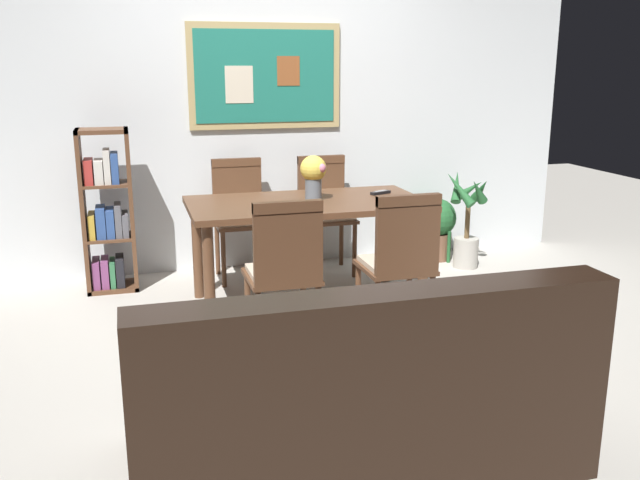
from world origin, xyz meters
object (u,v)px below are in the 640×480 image
at_px(leather_couch, 357,397).
at_px(potted_ivy, 436,227).
at_px(dining_chair_near_right, 400,255).
at_px(dining_chair_far_left, 240,209).
at_px(bookshelf, 107,216).
at_px(tv_remote, 381,192).
at_px(dining_chair_near_left, 284,264).
at_px(dining_chair_far_right, 325,204).
at_px(flower_vase, 314,173).
at_px(dining_table, 307,215).
at_px(potted_palm, 467,224).

bearing_deg(leather_couch, potted_ivy, 59.16).
height_order(dining_chair_near_right, dining_chair_far_left, same).
bearing_deg(dining_chair_far_left, bookshelf, -176.03).
bearing_deg(dining_chair_near_right, leather_couch, -119.43).
height_order(dining_chair_near_right, bookshelf, bookshelf).
bearing_deg(tv_remote, dining_chair_near_left, -135.36).
height_order(dining_chair_far_right, tv_remote, dining_chair_far_right).
bearing_deg(flower_vase, dining_chair_near_left, -115.94).
bearing_deg(tv_remote, dining_table, -169.88).
height_order(leather_couch, potted_ivy, leather_couch).
xyz_separation_m(leather_couch, potted_palm, (1.78, 2.47, 0.05)).
xyz_separation_m(dining_chair_near_right, dining_chair_far_right, (-0.02, 1.53, 0.00)).
bearing_deg(dining_chair_far_right, bookshelf, -178.50).
bearing_deg(dining_chair_far_left, tv_remote, -36.51).
distance_m(leather_couch, tv_remote, 2.29).
distance_m(dining_chair_near_right, tv_remote, 0.94).
relative_size(dining_chair_near_left, flower_vase, 3.00).
height_order(leather_couch, bookshelf, bookshelf).
xyz_separation_m(dining_table, potted_ivy, (1.34, 0.79, -0.35)).
xyz_separation_m(potted_palm, tv_remote, (-0.90, -0.39, 0.37)).
bearing_deg(dining_table, potted_palm, 18.67).
distance_m(dining_table, leather_couch, 2.03).
distance_m(leather_couch, flower_vase, 2.10).
relative_size(dining_chair_far_right, dining_chair_far_left, 1.00).
xyz_separation_m(dining_chair_near_left, leather_couch, (0.02, -1.19, -0.23)).
height_order(dining_chair_near_right, potted_ivy, dining_chair_near_right).
bearing_deg(leather_couch, tv_remote, 67.09).
bearing_deg(potted_ivy, dining_chair_near_left, -136.67).
bearing_deg(tv_remote, dining_chair_near_right, -103.23).
xyz_separation_m(bookshelf, tv_remote, (1.87, -0.60, 0.18)).
relative_size(dining_table, potted_ivy, 2.81).
bearing_deg(potted_palm, dining_chair_near_left, -144.50).
relative_size(dining_chair_far_left, bookshelf, 0.77).
height_order(dining_chair_near_right, dining_chair_near_left, same).
bearing_deg(potted_palm, potted_ivy, 112.26).
relative_size(dining_chair_near_left, tv_remote, 5.64).
height_order(bookshelf, tv_remote, bookshelf).
distance_m(dining_chair_near_left, potted_palm, 2.22).
height_order(dining_table, potted_ivy, dining_table).
distance_m(dining_chair_near_left, potted_ivy, 2.32).
height_order(bookshelf, flower_vase, bookshelf).
relative_size(dining_chair_near_right, dining_chair_near_left, 1.00).
bearing_deg(dining_table, dining_chair_far_left, 113.66).
bearing_deg(flower_vase, dining_chair_near_right, -69.10).
distance_m(potted_palm, flower_vase, 1.59).
bearing_deg(potted_palm, tv_remote, -156.37).
distance_m(dining_table, tv_remote, 0.58).
xyz_separation_m(dining_table, leather_couch, (-0.32, -1.98, -0.32)).
bearing_deg(bookshelf, dining_chair_near_left, -56.99).
distance_m(dining_chair_far_left, potted_ivy, 1.69).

